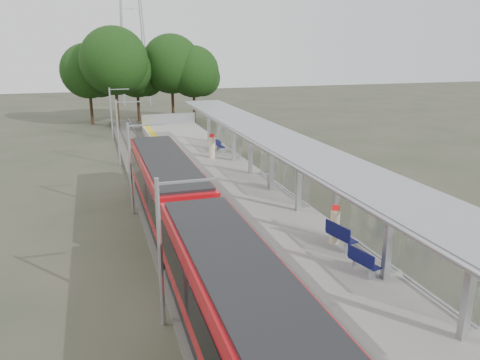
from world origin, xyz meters
The scene contains 14 objects.
trackbed centered at (-4.50, 20.00, 0.12)m, with size 3.00×70.00×0.24m, color #59544C.
platform centered at (0.00, 20.00, 0.50)m, with size 6.00×50.00×1.00m, color gray.
tactile_strip centered at (-2.55, 20.00, 1.01)m, with size 0.60×50.00×0.02m, color gold.
end_fence centered at (0.00, 44.95, 1.60)m, with size 6.00×0.10×1.20m, color #9EA0A5.
train centered at (-4.50, 10.33, 2.05)m, with size 2.74×27.60×3.62m.
canopy centered at (1.61, 16.19, 4.20)m, with size 3.27×38.00×3.66m.
tree_cluster centered at (-2.14, 52.46, 7.05)m, with size 19.29×11.22×11.83m.
catenary_masts centered at (-6.22, 19.00, 2.91)m, with size 2.08×48.16×5.40m.
bench_near centered at (1.42, 6.66, 1.50)m, with size 0.73×1.45×0.95m.
bench_mid centered at (1.76, 9.08, 1.57)m, with size 0.80×1.65×1.08m.
bench_far centered at (1.82, 29.62, 1.50)m, with size 0.47×1.39×0.94m.
info_pillar_near centered at (1.76, 9.56, 1.78)m, with size 0.41×0.41×1.81m.
info_pillar_far centered at (0.61, 27.28, 1.84)m, with size 0.43×0.43×1.93m.
litter_bin centered at (2.16, 18.49, 1.44)m, with size 0.43×0.43×0.87m, color #9EA0A5.
Camera 1 is at (-8.07, -7.68, 9.51)m, focal length 35.00 mm.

